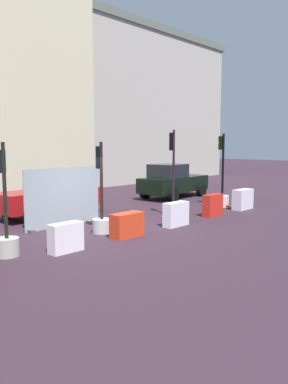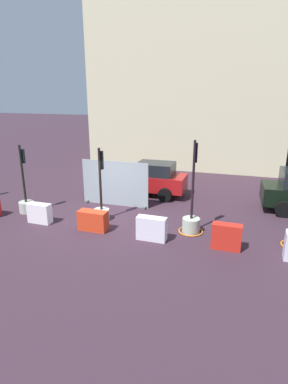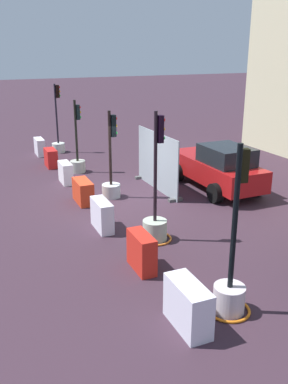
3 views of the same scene
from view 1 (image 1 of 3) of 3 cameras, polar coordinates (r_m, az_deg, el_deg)
The scene contains 14 objects.
ground_plane at distance 13.44m, azimuth -5.46°, elevation -5.78°, with size 120.00×120.00×0.00m, color #362430.
traffic_light_1 at distance 11.12m, azimuth -19.09°, elevation -5.95°, with size 0.63×0.63×2.99m.
traffic_light_2 at distance 13.30m, azimuth -6.08°, elevation -3.27°, with size 0.64×0.64×3.01m.
traffic_light_3 at distance 15.97m, azimuth 4.19°, elevation -1.83°, with size 0.93×0.93×3.49m.
traffic_light_4 at distance 18.87m, azimuth 11.11°, elevation -0.49°, with size 0.88×0.88×3.41m.
construction_barrier_2 at distance 11.13m, azimuth -11.13°, elevation -6.42°, with size 0.97×0.39×0.81m.
construction_barrier_3 at distance 12.67m, azimuth -2.44°, elevation -4.75°, with size 1.13×0.49×0.77m.
construction_barrier_4 at distance 14.35m, azimuth 4.61°, elevation -3.19°, with size 1.08×0.40×0.87m.
construction_barrier_5 at distance 16.51m, azimuth 9.81°, elevation -1.88°, with size 0.99×0.40×0.90m.
construction_barrier_6 at distance 18.49m, azimuth 13.95°, elevation -1.03°, with size 1.14×0.50×0.91m.
car_red_compact at distance 16.72m, azimuth -13.06°, elevation -0.50°, with size 4.33×2.01×1.71m.
car_black_sedan at distance 21.85m, azimuth 4.12°, elevation 1.53°, with size 4.53×2.27×1.86m.
building_corner_block at distance 34.25m, azimuth -1.02°, elevation 12.01°, with size 16.57×6.87×11.90m.
site_fence_panel at distance 14.54m, azimuth -11.40°, elevation -0.92°, with size 3.23×0.50×2.11m.
Camera 1 is at (-8.88, -9.65, 2.95)m, focal length 37.25 mm.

